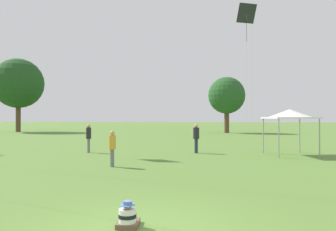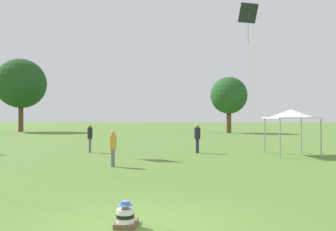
% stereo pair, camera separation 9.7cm
% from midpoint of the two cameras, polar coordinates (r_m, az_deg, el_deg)
% --- Properties ---
extents(ground_plane, '(300.00, 300.00, 0.00)m').
position_cam_midpoint_polar(ground_plane, '(6.78, -5.33, -19.29)').
color(ground_plane, '#567A33').
extents(seated_toddler, '(0.48, 0.58, 0.54)m').
position_cam_midpoint_polar(seated_toddler, '(6.93, -7.46, -17.07)').
color(seated_toddler, brown).
rests_on(seated_toddler, ground).
extents(person_standing_2, '(0.44, 0.44, 1.79)m').
position_cam_midpoint_polar(person_standing_2, '(21.15, -13.79, -3.37)').
color(person_standing_2, slate).
rests_on(person_standing_2, ground).
extents(person_standing_3, '(0.54, 0.54, 1.80)m').
position_cam_midpoint_polar(person_standing_3, '(20.40, 4.79, -3.54)').
color(person_standing_3, '#282D42').
rests_on(person_standing_3, ground).
extents(person_standing_4, '(0.45, 0.45, 1.61)m').
position_cam_midpoint_polar(person_standing_4, '(14.88, -9.88, -5.13)').
color(person_standing_4, slate).
rests_on(person_standing_4, ground).
extents(canopy_tent, '(3.02, 3.02, 2.69)m').
position_cam_midpoint_polar(canopy_tent, '(20.38, 20.32, 0.20)').
color(canopy_tent, white).
rests_on(canopy_tent, ground).
extents(kite_2, '(1.61, 1.13, 11.05)m').
position_cam_midpoint_polar(kite_2, '(27.46, 13.42, 16.60)').
color(kite_2, '#1E2328').
rests_on(kite_2, ground).
extents(distant_tree_0, '(5.29, 5.29, 8.05)m').
position_cam_midpoint_polar(distant_tree_0, '(47.87, 10.13, 3.43)').
color(distant_tree_0, brown).
rests_on(distant_tree_0, ground).
extents(distant_tree_1, '(7.61, 7.61, 11.29)m').
position_cam_midpoint_polar(distant_tree_1, '(55.61, -24.66, 5.08)').
color(distant_tree_1, brown).
rests_on(distant_tree_1, ground).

